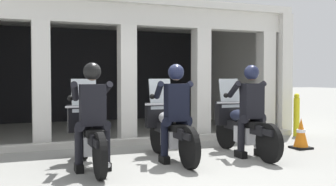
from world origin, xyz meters
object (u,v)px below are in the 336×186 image
(police_officer_right, at_px, (251,103))
(bollard_kerbside, at_px, (297,115))
(traffic_cone_flank, at_px, (301,134))
(motorcycle_right, at_px, (242,126))
(police_officer_center, at_px, (176,104))
(motorcycle_left, at_px, (89,134))
(police_officer_left, at_px, (92,107))
(motorcycle_center, at_px, (169,129))

(police_officer_right, bearing_deg, bollard_kerbside, 32.99)
(traffic_cone_flank, xyz_separation_m, bollard_kerbside, (1.01, 1.38, 0.21))
(motorcycle_right, distance_m, traffic_cone_flank, 1.37)
(police_officer_center, xyz_separation_m, bollard_kerbside, (3.73, 1.65, -0.44))
(motorcycle_left, height_order, police_officer_left, police_officer_left)
(police_officer_right, height_order, traffic_cone_flank, police_officer_right)
(police_officer_right, bearing_deg, motorcycle_left, 172.15)
(police_officer_center, height_order, bollard_kerbside, police_officer_center)
(motorcycle_left, relative_size, motorcycle_center, 1.00)
(motorcycle_center, height_order, police_officer_center, police_officer_center)
(police_officer_right, distance_m, traffic_cone_flank, 1.54)
(police_officer_left, distance_m, police_officer_right, 2.73)
(police_officer_center, bearing_deg, motorcycle_right, 5.61)
(police_officer_center, xyz_separation_m, police_officer_right, (1.37, -0.07, 0.00))
(traffic_cone_flank, bearing_deg, police_officer_right, -165.87)
(police_officer_left, relative_size, police_officer_right, 1.00)
(motorcycle_center, height_order, police_officer_right, police_officer_right)
(motorcycle_center, distance_m, police_officer_center, 0.52)
(motorcycle_right, relative_size, traffic_cone_flank, 3.46)
(police_officer_left, distance_m, traffic_cone_flank, 4.15)
(traffic_cone_flank, bearing_deg, motorcycle_right, -177.61)
(police_officer_center, distance_m, motorcycle_right, 1.45)
(motorcycle_left, xyz_separation_m, police_officer_left, (-0.00, -0.28, 0.44))
(motorcycle_left, distance_m, motorcycle_center, 1.37)
(motorcycle_center, height_order, motorcycle_right, same)
(police_officer_right, bearing_deg, traffic_cone_flank, 11.02)
(bollard_kerbside, bearing_deg, police_officer_center, -156.10)
(police_officer_center, bearing_deg, police_officer_right, -6.20)
(police_officer_center, height_order, motorcycle_right, police_officer_center)
(police_officer_right, xyz_separation_m, bollard_kerbside, (2.36, 1.72, -0.44))
(motorcycle_left, relative_size, traffic_cone_flank, 3.46)
(motorcycle_right, distance_m, bollard_kerbside, 2.77)
(motorcycle_left, xyz_separation_m, police_officer_right, (2.73, -0.23, 0.44))
(motorcycle_right, xyz_separation_m, police_officer_right, (-0.00, -0.28, 0.44))
(motorcycle_center, bearing_deg, traffic_cone_flank, -3.53)
(police_officer_left, bearing_deg, bollard_kerbside, 18.47)
(motorcycle_center, xyz_separation_m, police_officer_center, (-0.00, -0.28, 0.44))
(motorcycle_right, height_order, bollard_kerbside, motorcycle_right)
(motorcycle_right, bearing_deg, bollard_kerbside, 28.26)
(police_officer_left, bearing_deg, police_officer_right, 0.40)
(motorcycle_right, relative_size, police_officer_right, 1.29)
(bollard_kerbside, bearing_deg, traffic_cone_flank, -126.22)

